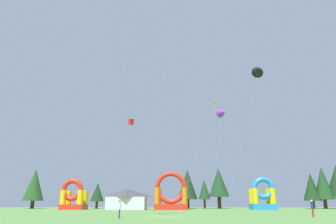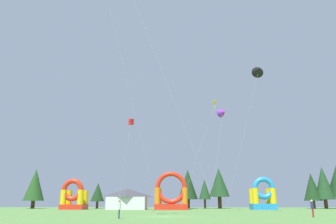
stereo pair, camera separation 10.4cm
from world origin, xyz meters
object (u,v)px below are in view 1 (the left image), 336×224
at_px(inflatable_orange_dome, 263,198).
at_px(inflatable_red_slide, 171,196).
at_px(kite_purple_delta, 223,112).
at_px(person_far_side, 312,207).
at_px(inflatable_yellow_castle, 73,198).
at_px(festival_tent, 127,199).
at_px(kite_red_box, 131,122).
at_px(kite_yellow_diamond, 215,104).
at_px(kite_black_delta, 258,70).
at_px(person_midfield, 120,207).

xyz_separation_m(inflatable_orange_dome, inflatable_red_slide, (-18.33, -1.80, 0.28)).
relative_size(kite_purple_delta, person_far_side, 10.81).
height_order(person_far_side, inflatable_yellow_castle, inflatable_yellow_castle).
bearing_deg(festival_tent, inflatable_red_slide, -10.98).
relative_size(kite_red_box, kite_yellow_diamond, 0.72).
relative_size(kite_black_delta, inflatable_red_slide, 3.04).
bearing_deg(person_far_side, inflatable_red_slide, -117.23).
distance_m(kite_black_delta, inflatable_orange_dome, 28.03).
distance_m(person_midfield, festival_tent, 36.81).
height_order(inflatable_red_slide, festival_tent, inflatable_red_slide).
relative_size(kite_black_delta, inflatable_orange_dome, 3.51).
xyz_separation_m(kite_purple_delta, inflatable_orange_dome, (8.18, 7.97, -15.66)).
height_order(kite_black_delta, inflatable_orange_dome, kite_black_delta).
bearing_deg(inflatable_orange_dome, festival_tent, -179.95).
relative_size(person_midfield, person_far_side, 0.98).
distance_m(kite_black_delta, inflatable_red_slide, 30.06).
height_order(person_midfield, person_far_side, person_far_side).
xyz_separation_m(kite_purple_delta, kite_red_box, (-16.02, -9.01, -3.89)).
bearing_deg(kite_purple_delta, festival_tent, 157.62).
distance_m(inflatable_orange_dome, festival_tent, 27.48).
relative_size(inflatable_yellow_castle, festival_tent, 0.78).
bearing_deg(kite_yellow_diamond, person_midfield, -113.56).
xyz_separation_m(kite_black_delta, person_midfield, (-17.93, -16.16, -20.36)).
bearing_deg(inflatable_orange_dome, kite_black_delta, -100.59).
bearing_deg(inflatable_red_slide, kite_yellow_diamond, -39.33).
relative_size(kite_purple_delta, person_midfield, 10.98).
xyz_separation_m(inflatable_red_slide, inflatable_yellow_castle, (-20.13, 1.33, -0.36)).
xyz_separation_m(kite_purple_delta, person_midfield, (-13.53, -28.39, -16.95)).
bearing_deg(inflatable_red_slide, inflatable_orange_dome, 5.60).
height_order(inflatable_orange_dome, festival_tent, inflatable_orange_dome).
height_order(person_midfield, inflatable_yellow_castle, inflatable_yellow_castle).
relative_size(person_far_side, inflatable_yellow_castle, 0.29).
bearing_deg(festival_tent, kite_red_box, -79.05).
distance_m(kite_yellow_diamond, inflatable_orange_dome, 21.60).
bearing_deg(person_midfield, person_far_side, 87.62).
distance_m(kite_black_delta, person_midfield, 31.57).
xyz_separation_m(kite_black_delta, inflatable_red_slide, (-14.56, 18.41, -18.79)).
relative_size(kite_purple_delta, inflatable_orange_dome, 2.96).
height_order(kite_yellow_diamond, inflatable_red_slide, kite_yellow_diamond).
bearing_deg(kite_black_delta, person_far_side, -83.55).
height_order(person_far_side, festival_tent, festival_tent).
bearing_deg(person_midfield, festival_tent, 175.39).
bearing_deg(person_midfield, kite_yellow_diamond, 142.80).
bearing_deg(kite_purple_delta, inflatable_red_slide, 148.70).
distance_m(kite_red_box, person_far_side, 29.78).
distance_m(kite_yellow_diamond, festival_tent, 26.37).
bearing_deg(kite_black_delta, inflatable_yellow_castle, 150.36).
relative_size(person_midfield, inflatable_yellow_castle, 0.28).
bearing_deg(inflatable_yellow_castle, person_far_side, -41.61).
relative_size(kite_purple_delta, inflatable_red_slide, 2.56).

